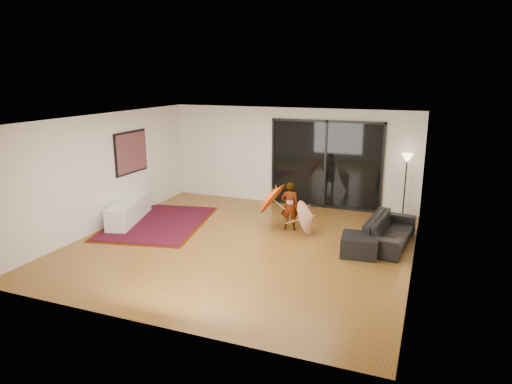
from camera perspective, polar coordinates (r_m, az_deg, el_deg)
The scene contains 17 objects.
floor at distance 9.93m, azimuth -1.81°, elevation -6.57°, with size 7.00×7.00×0.00m, color olive.
ceiling at distance 9.31m, azimuth -1.94°, elevation 9.14°, with size 7.00×7.00×0.00m, color white.
wall_back at distance 12.76m, azimuth 4.35°, elevation 4.42°, with size 7.00×7.00×0.00m, color silver.
wall_front at distance 6.59m, azimuth -13.98°, elevation -5.58°, with size 7.00×7.00×0.00m, color silver.
wall_left at distance 11.35m, azimuth -18.36°, elevation 2.47°, with size 7.00×7.00×0.00m, color silver.
wall_right at distance 8.80m, azimuth 19.58°, elevation -0.95°, with size 7.00×7.00×0.00m, color silver.
sliding_door at distance 12.50m, azimuth 8.68°, elevation 3.39°, with size 3.06×0.07×2.40m.
painting at distance 12.04m, azimuth -15.33°, elevation 4.80°, with size 0.04×1.28×1.08m.
media_console at distance 11.81m, azimuth -15.56°, elevation -2.26°, with size 0.49×1.97×0.55m, color white.
speaker at distance 11.65m, azimuth -16.29°, elevation -3.23°, with size 0.25×0.25×0.28m, color #424244.
persian_rug at distance 11.55m, azimuth -12.13°, elevation -3.79°, with size 2.79×3.48×0.02m.
sofa at distance 10.27m, azimuth 16.30°, elevation -4.65°, with size 2.07×0.81×0.60m, color black.
ottoman at distance 9.55m, azimuth 12.82°, elevation -6.50°, with size 0.72×0.72×0.41m, color black.
floor_lamp at distance 11.99m, azimuth 18.30°, elevation 2.91°, with size 0.29×0.29×1.67m.
child at distance 10.70m, azimuth 4.23°, elevation -1.77°, with size 0.42×0.28×1.16m, color #999999.
parasol_orange at distance 10.78m, azimuth 1.37°, elevation -0.76°, with size 0.65×0.89×0.90m.
parasol_white at distance 10.43m, azimuth 7.13°, elevation -2.71°, with size 0.52×0.83×0.90m.
Camera 1 is at (3.67, -8.52, 3.56)m, focal length 32.00 mm.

